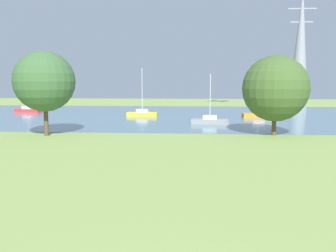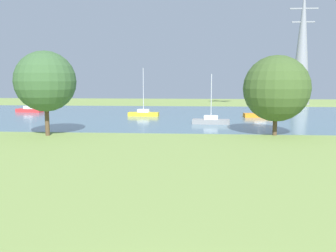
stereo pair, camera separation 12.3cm
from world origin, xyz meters
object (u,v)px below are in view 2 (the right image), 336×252
Objects in this scene: tree_east_near at (45,81)px; electricity_pylon at (302,45)px; sailboat_yellow at (144,113)px; sailboat_orange at (259,114)px; sailboat_red at (30,110)px; sailboat_gray at (211,121)px; tree_east_far at (276,89)px.

tree_east_near is 65.17m from electricity_pylon.
sailboat_orange is (18.04, -0.30, 0.01)m from sailboat_yellow.
sailboat_red is 61.20m from electricity_pylon.
sailboat_red is 34.84m from sailboat_gray.
electricity_pylon reaches higher than tree_east_far.
sailboat_yellow is 0.88× the size of tree_east_near.
sailboat_red is at bearing 171.66° from sailboat_orange.
tree_east_far reaches higher than sailboat_gray.
sailboat_gray is 21.03m from tree_east_near.
sailboat_red is 0.63× the size of tree_east_near.
sailboat_yellow is 1.17× the size of sailboat_gray.
sailboat_gray is at bearing -119.62° from electricity_pylon.
tree_east_far is at bearing -32.30° from sailboat_red.
sailboat_orange is 36.73m from electricity_pylon.
sailboat_yellow is at bearing 70.99° from tree_east_near.
sailboat_orange is (39.36, -5.77, 0.03)m from sailboat_red.
sailboat_yellow is at bearing 137.50° from sailboat_gray.
sailboat_red is at bearing -155.17° from electricity_pylon.
sailboat_orange is 0.29× the size of electricity_pylon.
electricity_pylon reaches higher than sailboat_yellow.
tree_east_near is 0.31× the size of electricity_pylon.
sailboat_orange is 0.98× the size of tree_east_far.
tree_east_near is (-17.20, -10.97, 5.08)m from sailboat_gray.
tree_east_far is at bearing -55.60° from sailboat_gray.
sailboat_orange is at bearing -8.34° from sailboat_red.
tree_east_far reaches higher than sailboat_yellow.
sailboat_orange is at bearing 49.11° from sailboat_gray.
tree_east_near is at bearing -128.10° from electricity_pylon.
electricity_pylon is (54.21, 25.08, 13.33)m from sailboat_red.
tree_east_near is at bearing -147.47° from sailboat_gray.
sailboat_gray is at bearing -130.89° from sailboat_orange.
tree_east_near reaches higher than sailboat_red.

